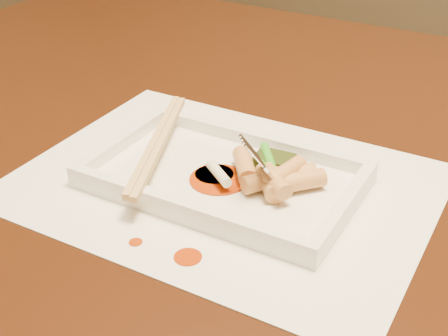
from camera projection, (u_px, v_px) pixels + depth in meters
The scene contains 24 objects.
table at pixel (313, 227), 0.73m from camera, with size 1.40×0.90×0.75m.
placemat at pixel (224, 184), 0.62m from camera, with size 0.40×0.30×0.00m, color white.
sauce_splatter_a at pixel (188, 257), 0.52m from camera, with size 0.02×0.02×0.00m, color #A22F04.
sauce_splatter_b at pixel (136, 242), 0.54m from camera, with size 0.01×0.01×0.00m, color #A22F04.
plate_base at pixel (224, 180), 0.62m from camera, with size 0.26×0.16×0.01m, color white.
plate_rim_far at pixel (258, 139), 0.67m from camera, with size 0.26×0.01×0.01m, color white.
plate_rim_near at pixel (183, 208), 0.56m from camera, with size 0.26×0.01×0.01m, color white.
plate_rim_left at pixel (122, 141), 0.66m from camera, with size 0.01×0.14×0.01m, color white.
plate_rim_right at pixel (344, 206), 0.56m from camera, with size 0.01×0.14×0.01m, color white.
veg_piece at pixel (274, 161), 0.63m from camera, with size 0.04×0.03×0.01m, color black.
scallion_white at pixel (219, 173), 0.60m from camera, with size 0.01×0.01×0.04m, color #EAEACC.
scallion_green at pixel (272, 167), 0.60m from camera, with size 0.01×0.01×0.09m, color #2A9718.
chopstick_a at pixel (154, 142), 0.64m from camera, with size 0.01×0.21×0.01m, color tan.
chopstick_b at pixel (161, 143), 0.64m from camera, with size 0.01×0.21×0.01m, color tan.
fork at pixel (302, 118), 0.56m from camera, with size 0.09×0.10×0.14m, color silver, non-canonical shape.
sauce_blob_0 at pixel (219, 179), 0.61m from camera, with size 0.06×0.06×0.00m, color #A22F04.
sauce_blob_1 at pixel (214, 174), 0.62m from camera, with size 0.04×0.04×0.00m, color #A22F04.
rice_cake_0 at pixel (271, 183), 0.59m from camera, with size 0.02×0.02×0.04m, color tan.
rice_cake_1 at pixel (267, 180), 0.59m from camera, with size 0.02×0.02×0.05m, color tan.
rice_cake_2 at pixel (286, 172), 0.59m from camera, with size 0.02×0.02×0.05m, color tan.
rice_cake_3 at pixel (245, 166), 0.61m from camera, with size 0.02×0.02×0.05m, color tan.
rice_cake_4 at pixel (294, 174), 0.60m from camera, with size 0.02×0.02×0.04m, color tan.
rice_cake_5 at pixel (273, 181), 0.58m from camera, with size 0.02×0.02×0.04m, color tan.
rice_cake_6 at pixel (302, 181), 0.59m from camera, with size 0.02×0.02×0.05m, color tan.
Camera 1 is at (0.20, -0.56, 1.08)m, focal length 50.00 mm.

